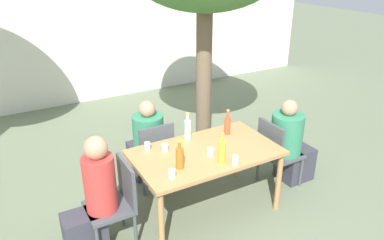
{
  "coord_description": "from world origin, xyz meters",
  "views": [
    {
      "loc": [
        -1.86,
        -3.03,
        2.72
      ],
      "look_at": [
        0.0,
        0.3,
        1.01
      ],
      "focal_mm": 35.0,
      "sensor_mm": 36.0,
      "label": 1
    }
  ],
  "objects": [
    {
      "name": "cafe_building_wall",
      "position": [
        0.0,
        4.14,
        1.4
      ],
      "size": [
        10.0,
        0.08,
        2.8
      ],
      "color": "white",
      "rests_on": "ground_plane"
    },
    {
      "name": "water_bottle_1",
      "position": [
        -0.03,
        0.35,
        0.89
      ],
      "size": [
        0.07,
        0.07,
        0.32
      ],
      "color": "silver",
      "rests_on": "dining_table_front"
    },
    {
      "name": "person_seated_0",
      "position": [
        -1.25,
        -0.0,
        0.54
      ],
      "size": [
        0.55,
        0.31,
        1.22
      ],
      "rotation": [
        0.0,
        0.0,
        -1.57
      ],
      "color": "#383842",
      "rests_on": "ground_plane"
    },
    {
      "name": "ground_plane",
      "position": [
        0.0,
        0.0,
        0.0
      ],
      "size": [
        30.0,
        30.0,
        0.0
      ],
      "primitive_type": "plane",
      "color": "#667056"
    },
    {
      "name": "soda_bottle_0",
      "position": [
        0.44,
        0.24,
        0.88
      ],
      "size": [
        0.07,
        0.07,
        0.31
      ],
      "color": "#DB4C2D",
      "rests_on": "dining_table_front"
    },
    {
      "name": "person_seated_1",
      "position": [
        1.25,
        -0.0,
        0.51
      ],
      "size": [
        0.6,
        0.39,
        1.13
      ],
      "rotation": [
        0.0,
        0.0,
        1.57
      ],
      "color": "#383842",
      "rests_on": "ground_plane"
    },
    {
      "name": "drinking_glass_4",
      "position": [
        -0.55,
        -0.29,
        0.8
      ],
      "size": [
        0.07,
        0.07,
        0.09
      ],
      "color": "silver",
      "rests_on": "dining_table_front"
    },
    {
      "name": "dining_table_front",
      "position": [
        0.0,
        0.0,
        0.68
      ],
      "size": [
        1.57,
        0.92,
        0.76
      ],
      "color": "#B27F4C",
      "rests_on": "ground_plane"
    },
    {
      "name": "drinking_glass_2",
      "position": [
        0.11,
        -0.39,
        0.81
      ],
      "size": [
        0.07,
        0.07,
        0.1
      ],
      "color": "silver",
      "rests_on": "dining_table_front"
    },
    {
      "name": "oil_cruet_3",
      "position": [
        0.02,
        -0.29,
        0.89
      ],
      "size": [
        0.08,
        0.08,
        0.33
      ],
      "color": "gold",
      "rests_on": "dining_table_front"
    },
    {
      "name": "drinking_glass_1",
      "position": [
        -0.54,
        0.33,
        0.81
      ],
      "size": [
        0.06,
        0.06,
        0.09
      ],
      "color": "white",
      "rests_on": "dining_table_front"
    },
    {
      "name": "drinking_glass_0",
      "position": [
        -0.38,
        0.21,
        0.8
      ],
      "size": [
        0.07,
        0.07,
        0.08
      ],
      "color": "white",
      "rests_on": "dining_table_front"
    },
    {
      "name": "patio_chair_2",
      "position": [
        -0.31,
        0.69,
        0.5
      ],
      "size": [
        0.44,
        0.44,
        0.89
      ],
      "rotation": [
        0.0,
        0.0,
        3.14
      ],
      "color": "#474C51",
      "rests_on": "ground_plane"
    },
    {
      "name": "person_seated_2",
      "position": [
        -0.31,
        0.93,
        0.5
      ],
      "size": [
        0.38,
        0.59,
        1.11
      ],
      "rotation": [
        0.0,
        0.0,
        3.14
      ],
      "color": "#383842",
      "rests_on": "ground_plane"
    },
    {
      "name": "drinking_glass_3",
      "position": [
        -0.01,
        -0.11,
        0.8
      ],
      "size": [
        0.07,
        0.07,
        0.09
      ],
      "color": "silver",
      "rests_on": "dining_table_front"
    },
    {
      "name": "patio_chair_0",
      "position": [
        -1.02,
        0.0,
        0.5
      ],
      "size": [
        0.44,
        0.44,
        0.89
      ],
      "rotation": [
        0.0,
        0.0,
        -1.57
      ],
      "color": "#474C51",
      "rests_on": "ground_plane"
    },
    {
      "name": "amber_bottle_2",
      "position": [
        -0.4,
        -0.17,
        0.88
      ],
      "size": [
        0.08,
        0.08,
        0.31
      ],
      "color": "#9E661E",
      "rests_on": "dining_table_front"
    },
    {
      "name": "patio_chair_1",
      "position": [
        1.02,
        0.0,
        0.5
      ],
      "size": [
        0.44,
        0.44,
        0.89
      ],
      "rotation": [
        0.0,
        0.0,
        1.57
      ],
      "color": "#474C51",
      "rests_on": "ground_plane"
    }
  ]
}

